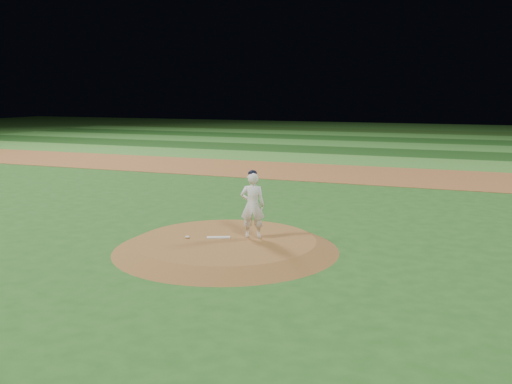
% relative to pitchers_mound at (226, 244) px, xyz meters
% --- Properties ---
extents(ground, '(120.00, 120.00, 0.00)m').
position_rel_pitchers_mound_xyz_m(ground, '(0.00, 0.00, -0.12)').
color(ground, '#23571C').
rests_on(ground, ground).
extents(infield_dirt_band, '(70.00, 6.00, 0.02)m').
position_rel_pitchers_mound_xyz_m(infield_dirt_band, '(0.00, 14.00, -0.12)').
color(infield_dirt_band, brown).
rests_on(infield_dirt_band, ground).
extents(outfield_stripe_0, '(70.00, 5.00, 0.02)m').
position_rel_pitchers_mound_xyz_m(outfield_stripe_0, '(0.00, 19.50, -0.12)').
color(outfield_stripe_0, '#3B7A2C').
rests_on(outfield_stripe_0, ground).
extents(outfield_stripe_1, '(70.00, 5.00, 0.02)m').
position_rel_pitchers_mound_xyz_m(outfield_stripe_1, '(0.00, 24.50, -0.12)').
color(outfield_stripe_1, '#163E14').
rests_on(outfield_stripe_1, ground).
extents(outfield_stripe_2, '(70.00, 5.00, 0.02)m').
position_rel_pitchers_mound_xyz_m(outfield_stripe_2, '(0.00, 29.50, -0.12)').
color(outfield_stripe_2, '#32732A').
rests_on(outfield_stripe_2, ground).
extents(outfield_stripe_3, '(70.00, 5.00, 0.02)m').
position_rel_pitchers_mound_xyz_m(outfield_stripe_3, '(0.00, 34.50, -0.12)').
color(outfield_stripe_3, '#184416').
rests_on(outfield_stripe_3, ground).
extents(outfield_stripe_4, '(70.00, 5.00, 0.02)m').
position_rel_pitchers_mound_xyz_m(outfield_stripe_4, '(0.00, 39.50, -0.12)').
color(outfield_stripe_4, '#347A2C').
rests_on(outfield_stripe_4, ground).
extents(outfield_stripe_5, '(70.00, 5.00, 0.02)m').
position_rel_pitchers_mound_xyz_m(outfield_stripe_5, '(0.00, 44.50, -0.12)').
color(outfield_stripe_5, '#204817').
rests_on(outfield_stripe_5, ground).
extents(pitchers_mound, '(5.50, 5.50, 0.25)m').
position_rel_pitchers_mound_xyz_m(pitchers_mound, '(0.00, 0.00, 0.00)').
color(pitchers_mound, brown).
rests_on(pitchers_mound, ground).
extents(pitching_rubber, '(0.59, 0.37, 0.03)m').
position_rel_pitchers_mound_xyz_m(pitching_rubber, '(-0.23, 0.06, 0.14)').
color(pitching_rubber, silver).
rests_on(pitching_rubber, pitchers_mound).
extents(rosin_bag, '(0.11, 0.11, 0.06)m').
position_rel_pitchers_mound_xyz_m(rosin_bag, '(-0.94, -0.24, 0.16)').
color(rosin_bag, silver).
rests_on(rosin_bag, pitchers_mound).
extents(pitcher_on_mound, '(0.68, 0.55, 1.69)m').
position_rel_pitchers_mound_xyz_m(pitcher_on_mound, '(0.54, 0.40, 0.95)').
color(pitcher_on_mound, white).
rests_on(pitcher_on_mound, pitchers_mound).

